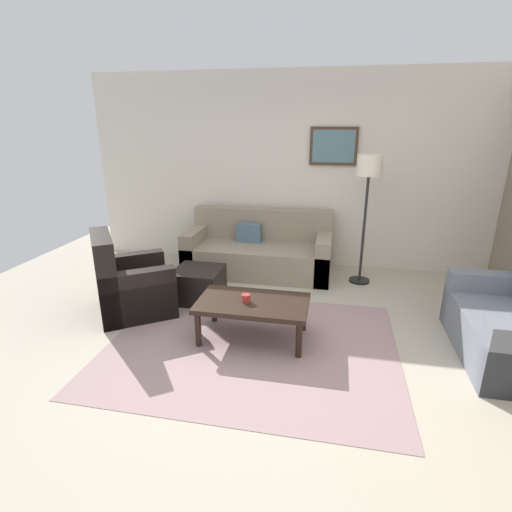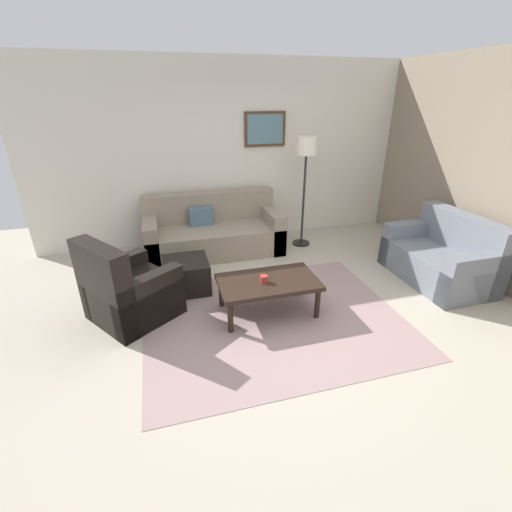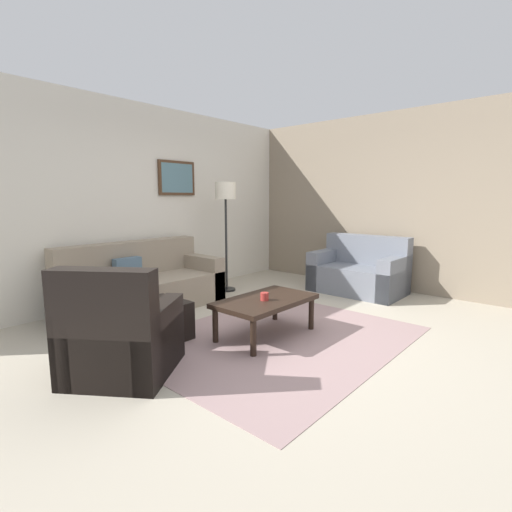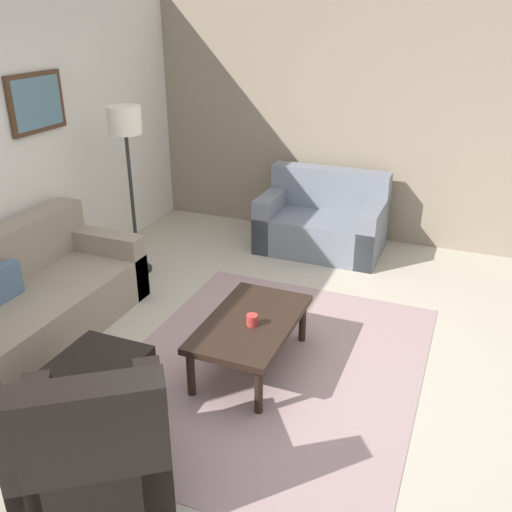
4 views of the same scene
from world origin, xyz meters
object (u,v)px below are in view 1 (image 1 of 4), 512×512
armchair_leather (128,287)px  cup (246,298)px  ottoman (199,284)px  framed_artwork (334,146)px  coffee_table (253,306)px  lamp_standing (368,179)px  couch_main (259,251)px

armchair_leather → cup: size_ratio=12.88×
ottoman → cup: size_ratio=6.47×
armchair_leather → framed_artwork: size_ratio=1.68×
coffee_table → armchair_leather: bearing=169.0°
coffee_table → cup: size_ratio=12.71×
lamp_standing → cup: bearing=-123.7°
lamp_standing → framed_artwork: bearing=128.1°
coffee_table → lamp_standing: bearing=57.2°
armchair_leather → framed_artwork: (2.19, 2.06, 1.47)m
ottoman → lamp_standing: bearing=26.6°
coffee_table → cup: 0.12m
framed_artwork → couch_main: bearing=-156.5°
armchair_leather → ottoman: armchair_leather is taller
cup → framed_artwork: 2.83m
armchair_leather → couch_main: bearing=53.5°
couch_main → cup: couch_main is taller
armchair_leather → lamp_standing: size_ratio=0.65×
coffee_table → framed_artwork: (0.67, 2.36, 1.41)m
ottoman → lamp_standing: size_ratio=0.33×
couch_main → ottoman: size_ratio=3.68×
ottoman → cup: cup is taller
couch_main → ottoman: bearing=-114.8°
ottoman → cup: 1.15m
couch_main → cup: (0.24, -1.97, 0.16)m
armchair_leather → lamp_standing: lamp_standing is taller
couch_main → framed_artwork: 1.82m
lamp_standing → framed_artwork: 0.84m
armchair_leather → lamp_standing: bearing=28.9°
ottoman → coffee_table: (0.84, -0.77, 0.16)m
lamp_standing → armchair_leather: bearing=-151.1°
armchair_leather → ottoman: size_ratio=1.99×
cup → framed_artwork: framed_artwork is taller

